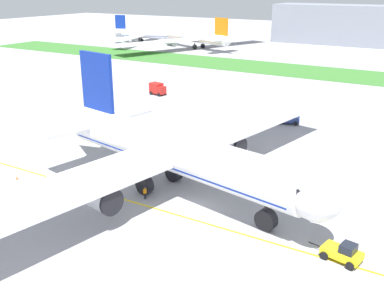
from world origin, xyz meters
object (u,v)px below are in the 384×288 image
pushback_tug (343,252)px  ground_crew_wingwalker_port (145,192)px  airliner_foreground (172,151)px  service_truck_catering_van (157,89)px  traffic_cone_near_nose (17,177)px  parked_airliner_far_centre (195,37)px  service_truck_fuel_bowser (287,116)px  parked_airliner_far_left (143,34)px

pushback_tug → ground_crew_wingwalker_port: size_ratio=3.48×
airliner_foreground → service_truck_catering_van: bearing=126.9°
traffic_cone_near_nose → parked_airliner_far_centre: 146.37m
service_truck_fuel_bowser → parked_airliner_far_centre: size_ratio=0.07×
ground_crew_wingwalker_port → parked_airliner_far_centre: 150.47m
ground_crew_wingwalker_port → parked_airliner_far_left: bearing=126.7°
service_truck_fuel_bowser → service_truck_catering_van: service_truck_catering_van is taller
parked_airliner_far_centre → parked_airliner_far_left: bearing=174.1°
service_truck_fuel_bowser → service_truck_catering_van: bearing=168.8°
service_truck_fuel_bowser → parked_airliner_far_left: parked_airliner_far_left is taller
airliner_foreground → ground_crew_wingwalker_port: size_ratio=44.40×
ground_crew_wingwalker_port → traffic_cone_near_nose: bearing=-167.5°
service_truck_catering_van → parked_airliner_far_left: parked_airliner_far_left is taller
ground_crew_wingwalker_port → pushback_tug: bearing=-2.2°
airliner_foreground → traffic_cone_near_nose: (-22.20, -8.21, -5.76)m
ground_crew_wingwalker_port → traffic_cone_near_nose: (-20.25, -4.49, -0.75)m
service_truck_fuel_bowser → parked_airliner_far_left: size_ratio=0.10×
ground_crew_wingwalker_port → traffic_cone_near_nose: 20.76m
service_truck_fuel_bowser → traffic_cone_near_nose: bearing=-117.3°
parked_airliner_far_left → ground_crew_wingwalker_port: bearing=-53.3°
pushback_tug → parked_airliner_far_centre: parked_airliner_far_centre is taller
parked_airliner_far_left → service_truck_fuel_bowser: bearing=-41.3°
pushback_tug → service_truck_fuel_bowser: (-22.04, 44.28, 0.63)m
service_truck_catering_van → parked_airliner_far_left: 109.34m
parked_airliner_far_left → service_truck_catering_van: bearing=-51.4°
airliner_foreground → pushback_tug: size_ratio=12.75×
airliner_foreground → service_truck_catering_van: size_ratio=16.21×
pushback_tug → traffic_cone_near_nose: (-46.64, -3.45, -0.69)m
airliner_foreground → traffic_cone_near_nose: airliner_foreground is taller
pushback_tug → service_truck_fuel_bowser: bearing=116.5°
traffic_cone_near_nose → service_truck_fuel_bowser: bearing=62.7°
service_truck_fuel_bowser → service_truck_catering_van: size_ratio=1.17×
ground_crew_wingwalker_port → parked_airliner_far_centre: parked_airliner_far_centre is taller
airliner_foreground → service_truck_fuel_bowser: 39.84m
traffic_cone_near_nose → service_truck_catering_van: (-13.12, 55.22, 1.36)m
airliner_foreground → ground_crew_wingwalker_port: airliner_foreground is taller
airliner_foreground → service_truck_catering_van: airliner_foreground is taller
parked_airliner_far_centre → service_truck_catering_van: bearing=-65.8°
traffic_cone_near_nose → ground_crew_wingwalker_port: bearing=12.5°
ground_crew_wingwalker_port → service_truck_fuel_bowser: (4.35, 43.24, 0.56)m
airliner_foreground → parked_airliner_far_left: bearing=128.0°
parked_airliner_far_left → parked_airliner_far_centre: size_ratio=0.71×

